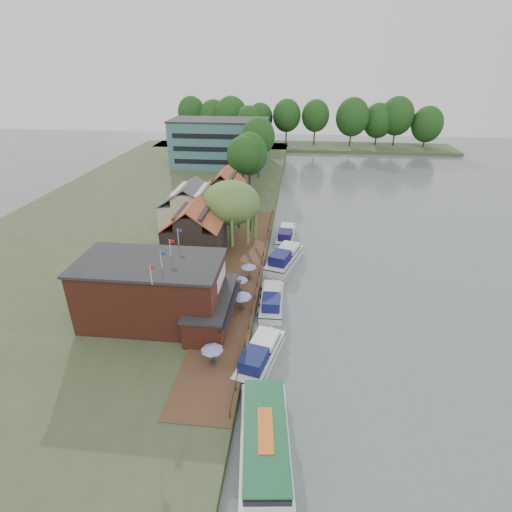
{
  "coord_description": "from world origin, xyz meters",
  "views": [
    {
      "loc": [
        -0.69,
        -36.9,
        27.39
      ],
      "look_at": [
        -6.0,
        12.0,
        3.0
      ],
      "focal_mm": 28.0,
      "sensor_mm": 36.0,
      "label": 1
    }
  ],
  "objects_px": {
    "hotel_block": "(220,143)",
    "umbrella_1": "(224,310)",
    "umbrella_0": "(212,355)",
    "umbrella_3": "(240,285)",
    "cruiser_1": "(272,298)",
    "cruiser_2": "(285,256)",
    "umbrella_2": "(241,301)",
    "pub": "(170,292)",
    "tour_boat": "(265,451)",
    "cruiser_0": "(260,352)",
    "cottage_b": "(192,208)",
    "willow": "(231,215)",
    "swan": "(246,395)",
    "umbrella_4": "(249,271)",
    "cottage_c": "(225,193)",
    "cottage_a": "(195,233)",
    "cruiser_3": "(286,233)"
  },
  "relations": [
    {
      "from": "umbrella_0",
      "to": "umbrella_3",
      "type": "height_order",
      "value": "same"
    },
    {
      "from": "umbrella_3",
      "to": "cruiser_1",
      "type": "bearing_deg",
      "value": -11.51
    },
    {
      "from": "hotel_block",
      "to": "umbrella_1",
      "type": "bearing_deg",
      "value": -78.98
    },
    {
      "from": "cottage_b",
      "to": "cruiser_1",
      "type": "relative_size",
      "value": 1.01
    },
    {
      "from": "umbrella_2",
      "to": "swan",
      "type": "xyz_separation_m",
      "value": [
        2.07,
        -12.07,
        -2.07
      ]
    },
    {
      "from": "swan",
      "to": "umbrella_0",
      "type": "bearing_deg",
      "value": 143.52
    },
    {
      "from": "cottage_b",
      "to": "cruiser_0",
      "type": "xyz_separation_m",
      "value": [
        14.34,
        -29.81,
        -4.04
      ]
    },
    {
      "from": "umbrella_0",
      "to": "umbrella_4",
      "type": "bearing_deg",
      "value": 85.44
    },
    {
      "from": "cottage_b",
      "to": "umbrella_4",
      "type": "height_order",
      "value": "cottage_b"
    },
    {
      "from": "willow",
      "to": "umbrella_1",
      "type": "distance_m",
      "value": 19.98
    },
    {
      "from": "cruiser_0",
      "to": "pub",
      "type": "bearing_deg",
      "value": 168.53
    },
    {
      "from": "willow",
      "to": "umbrella_2",
      "type": "height_order",
      "value": "willow"
    },
    {
      "from": "cruiser_2",
      "to": "swan",
      "type": "bearing_deg",
      "value": -78.3
    },
    {
      "from": "pub",
      "to": "cruiser_3",
      "type": "bearing_deg",
      "value": 65.51
    },
    {
      "from": "umbrella_3",
      "to": "umbrella_4",
      "type": "xyz_separation_m",
      "value": [
        0.7,
        3.52,
        0.0
      ]
    },
    {
      "from": "willow",
      "to": "umbrella_0",
      "type": "distance_m",
      "value": 27.39
    },
    {
      "from": "umbrella_0",
      "to": "cruiser_2",
      "type": "bearing_deg",
      "value": 76.38
    },
    {
      "from": "umbrella_1",
      "to": "cruiser_2",
      "type": "distance_m",
      "value": 17.44
    },
    {
      "from": "pub",
      "to": "cruiser_2",
      "type": "distance_m",
      "value": 20.85
    },
    {
      "from": "cottage_b",
      "to": "cruiser_3",
      "type": "relative_size",
      "value": 1.0
    },
    {
      "from": "tour_boat",
      "to": "swan",
      "type": "xyz_separation_m",
      "value": [
        -2.36,
        6.56,
        -1.31
      ]
    },
    {
      "from": "umbrella_1",
      "to": "cruiser_1",
      "type": "bearing_deg",
      "value": 44.1
    },
    {
      "from": "umbrella_3",
      "to": "cruiser_3",
      "type": "xyz_separation_m",
      "value": [
        5.03,
        19.44,
        -1.13
      ]
    },
    {
      "from": "willow",
      "to": "umbrella_0",
      "type": "height_order",
      "value": "willow"
    },
    {
      "from": "pub",
      "to": "tour_boat",
      "type": "distance_m",
      "value": 20.24
    },
    {
      "from": "umbrella_3",
      "to": "cruiser_0",
      "type": "xyz_separation_m",
      "value": [
        3.66,
        -11.08,
        -1.08
      ]
    },
    {
      "from": "umbrella_1",
      "to": "umbrella_3",
      "type": "bearing_deg",
      "value": 80.51
    },
    {
      "from": "cottage_b",
      "to": "umbrella_2",
      "type": "distance_m",
      "value": 25.4
    },
    {
      "from": "umbrella_3",
      "to": "tour_boat",
      "type": "distance_m",
      "value": 22.97
    },
    {
      "from": "cruiser_0",
      "to": "cruiser_1",
      "type": "relative_size",
      "value": 1.05
    },
    {
      "from": "umbrella_0",
      "to": "cruiser_0",
      "type": "distance_m",
      "value": 4.94
    },
    {
      "from": "hotel_block",
      "to": "cottage_c",
      "type": "relative_size",
      "value": 2.99
    },
    {
      "from": "cottage_c",
      "to": "swan",
      "type": "distance_m",
      "value": 44.86
    },
    {
      "from": "umbrella_0",
      "to": "cruiser_2",
      "type": "height_order",
      "value": "umbrella_0"
    },
    {
      "from": "swan",
      "to": "umbrella_2",
      "type": "bearing_deg",
      "value": 99.72
    },
    {
      "from": "umbrella_2",
      "to": "swan",
      "type": "distance_m",
      "value": 12.42
    },
    {
      "from": "cruiser_0",
      "to": "cruiser_1",
      "type": "bearing_deg",
      "value": 101.09
    },
    {
      "from": "umbrella_1",
      "to": "umbrella_3",
      "type": "relative_size",
      "value": 1.0
    },
    {
      "from": "cruiser_0",
      "to": "cruiser_3",
      "type": "bearing_deg",
      "value": 100.93
    },
    {
      "from": "umbrella_2",
      "to": "cruiser_2",
      "type": "height_order",
      "value": "umbrella_2"
    },
    {
      "from": "cottage_b",
      "to": "willow",
      "type": "height_order",
      "value": "willow"
    },
    {
      "from": "pub",
      "to": "tour_boat",
      "type": "bearing_deg",
      "value": -53.62
    },
    {
      "from": "umbrella_2",
      "to": "cruiser_1",
      "type": "height_order",
      "value": "umbrella_2"
    },
    {
      "from": "umbrella_0",
      "to": "hotel_block",
      "type": "bearing_deg",
      "value": 100.2
    },
    {
      "from": "cottage_c",
      "to": "umbrella_3",
      "type": "bearing_deg",
      "value": -76.46
    },
    {
      "from": "pub",
      "to": "umbrella_2",
      "type": "distance_m",
      "value": 8.2
    },
    {
      "from": "umbrella_1",
      "to": "umbrella_2",
      "type": "bearing_deg",
      "value": 49.2
    },
    {
      "from": "umbrella_0",
      "to": "cruiser_2",
      "type": "xyz_separation_m",
      "value": [
        5.78,
        23.84,
        -0.97
      ]
    },
    {
      "from": "cottage_a",
      "to": "willow",
      "type": "xyz_separation_m",
      "value": [
        4.5,
        5.0,
        0.96
      ]
    },
    {
      "from": "tour_boat",
      "to": "cruiser_3",
      "type": "bearing_deg",
      "value": 83.69
    }
  ]
}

